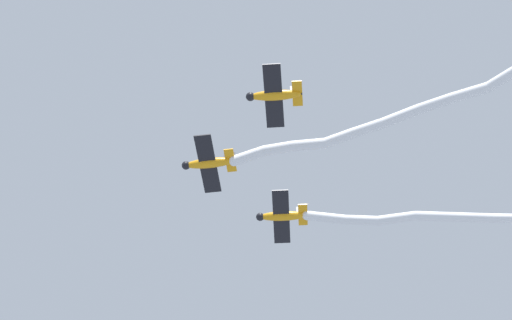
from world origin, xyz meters
TOP-DOWN VIEW (x-y plane):
  - airplane_lead at (2.28, 3.26)m, footprint 4.99×5.68m
  - smoke_trail_lead at (13.23, -7.83)m, footprint 18.11×21.58m
  - airplane_left_wing at (3.45, -5.44)m, footprint 4.89×5.83m
  - airplane_right_wing at (10.80, 5.32)m, footprint 4.86×5.87m
  - smoke_trail_right_wing at (22.26, -1.86)m, footprint 20.10×12.93m

SIDE VIEW (x-z plane):
  - smoke_trail_right_wing at x=22.26m, z-range 69.56..71.34m
  - airplane_lead at x=2.28m, z-range 70.02..71.56m
  - airplane_left_wing at x=3.45m, z-range 70.02..71.56m
  - airplane_right_wing at x=10.80m, z-range 70.32..71.86m
  - smoke_trail_lead at x=13.23m, z-range 70.28..73.83m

